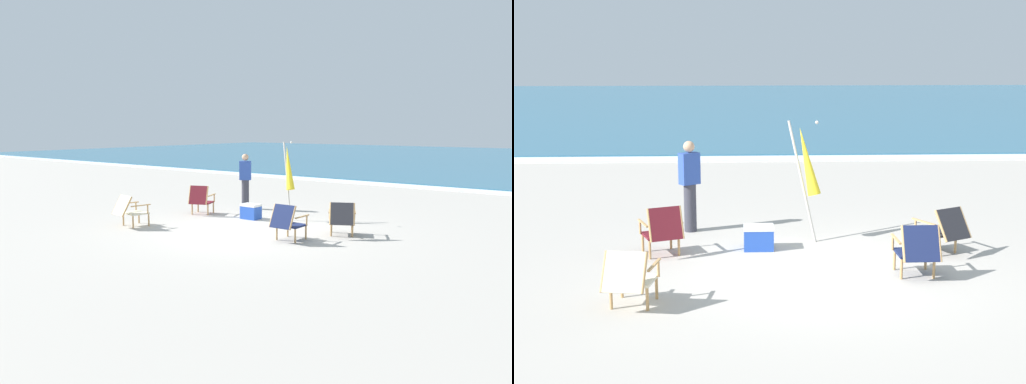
# 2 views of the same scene
# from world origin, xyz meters

# --- Properties ---
(ground_plane) EXTENTS (80.00, 80.00, 0.00)m
(ground_plane) POSITION_xyz_m (0.00, 0.00, 0.00)
(ground_plane) COLOR #B2AAA0
(sea) EXTENTS (80.00, 40.00, 0.10)m
(sea) POSITION_xyz_m (0.00, 31.14, 0.05)
(sea) COLOR #2D6684
(sea) RESTS_ON ground
(surf_band) EXTENTS (80.00, 1.10, 0.06)m
(surf_band) POSITION_xyz_m (0.00, 10.84, 0.03)
(surf_band) COLOR white
(surf_band) RESTS_ON ground
(beach_chair_back_left) EXTENTS (0.87, 0.95, 0.77)m
(beach_chair_back_left) POSITION_xyz_m (2.02, 0.78, 0.42)
(beach_chair_back_left) COLOR #28282D
(beach_chair_back_left) RESTS_ON ground
(beach_chair_mid_center) EXTENTS (0.60, 0.73, 0.80)m
(beach_chair_mid_center) POSITION_xyz_m (1.32, -0.35, 0.43)
(beach_chair_mid_center) COLOR #19234C
(beach_chair_mid_center) RESTS_ON ground
(beach_chair_front_left) EXTENTS (0.68, 0.84, 0.78)m
(beach_chair_front_left) POSITION_xyz_m (-2.59, -1.42, 0.42)
(beach_chair_front_left) COLOR beige
(beach_chair_front_left) RESTS_ON ground
(beach_chair_back_right) EXTENTS (0.78, 0.83, 0.82)m
(beach_chair_back_right) POSITION_xyz_m (-2.41, 0.88, 0.43)
(beach_chair_back_right) COLOR maroon
(beach_chair_back_right) RESTS_ON ground
(umbrella_furled_yellow) EXTENTS (0.60, 0.47, 2.06)m
(umbrella_furled_yellow) POSITION_xyz_m (-0.07, 1.74, 1.35)
(umbrella_furled_yellow) COLOR #B7B2A8
(umbrella_furled_yellow) RESTS_ON ground
(person_near_chairs) EXTENTS (0.39, 0.36, 1.63)m
(person_near_chairs) POSITION_xyz_m (-2.08, 2.44, 0.84)
(person_near_chairs) COLOR #383842
(person_near_chairs) RESTS_ON ground
(cooler_box) EXTENTS (0.49, 0.35, 0.40)m
(cooler_box) POSITION_xyz_m (-0.89, 1.20, 0.20)
(cooler_box) COLOR blue
(cooler_box) RESTS_ON ground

